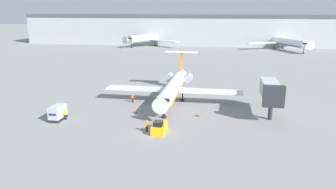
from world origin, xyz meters
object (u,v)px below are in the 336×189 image
at_px(worker_near_tug, 147,126).
at_px(traffic_cone_left, 135,111).
at_px(luggage_cart, 58,113).
at_px(airplane_parked_far_left, 281,41).
at_px(pushback_tug, 159,127).
at_px(worker_by_wing, 133,98).
at_px(airplane_parked_far_right, 150,38).
at_px(airplane_main, 173,87).
at_px(traffic_cone_right, 198,114).
at_px(worker_on_apron, 65,114).
at_px(jet_bridge, 271,91).

distance_m(worker_near_tug, traffic_cone_left, 9.50).
bearing_deg(luggage_cart, airplane_parked_far_left, 64.34).
xyz_separation_m(pushback_tug, traffic_cone_left, (-5.94, 8.37, -0.42)).
distance_m(worker_by_wing, airplane_parked_far_right, 98.68).
height_order(airplane_main, traffic_cone_right, airplane_main).
xyz_separation_m(airplane_main, airplane_parked_far_left, (33.83, 91.85, 0.67)).
relative_size(worker_on_apron, jet_bridge, 0.19).
bearing_deg(airplane_main, worker_on_apron, -139.50).
xyz_separation_m(traffic_cone_right, airplane_parked_far_right, (-31.50, 103.03, 3.38)).
xyz_separation_m(worker_near_tug, airplane_parked_far_right, (-24.72, 111.59, 2.80)).
bearing_deg(airplane_parked_far_left, pushback_tug, -107.15).
bearing_deg(jet_bridge, worker_by_wing, 170.06).
relative_size(pushback_tug, worker_by_wing, 2.19).
xyz_separation_m(worker_near_tug, airplane_parked_far_left, (35.21, 108.36, 2.72)).
relative_size(traffic_cone_left, jet_bridge, 0.07).
xyz_separation_m(pushback_tug, worker_on_apron, (-16.21, 2.87, 0.21)).
bearing_deg(worker_on_apron, jet_bridge, 12.46).
xyz_separation_m(pushback_tug, traffic_cone_right, (4.96, 8.39, -0.39)).
distance_m(airplane_main, worker_near_tug, 16.69).
bearing_deg(worker_on_apron, luggage_cart, -166.08).
distance_m(airplane_main, traffic_cone_right, 9.97).
bearing_deg(jet_bridge, airplane_main, 160.26).
xyz_separation_m(luggage_cart, airplane_parked_far_right, (-9.19, 108.83, 2.53)).
bearing_deg(luggage_cart, traffic_cone_right, 14.57).
xyz_separation_m(traffic_cone_right, airplane_parked_far_left, (28.42, 99.80, 3.30)).
relative_size(pushback_tug, airplane_parked_far_right, 0.12).
distance_m(luggage_cart, jet_bridge, 35.10).
distance_m(luggage_cart, traffic_cone_left, 12.82).
relative_size(worker_near_tug, worker_on_apron, 0.98).
bearing_deg(traffic_cone_right, airplane_main, 124.23).
distance_m(airplane_parked_far_right, jet_bridge, 110.14).
relative_size(luggage_cart, jet_bridge, 0.36).
bearing_deg(worker_near_tug, airplane_parked_far_right, 102.49).
distance_m(worker_by_wing, traffic_cone_right, 14.45).
bearing_deg(jet_bridge, worker_near_tug, -150.94).
xyz_separation_m(pushback_tug, airplane_parked_far_left, (33.38, 108.19, 2.91)).
xyz_separation_m(traffic_cone_right, jet_bridge, (11.81, 1.77, 4.08)).
height_order(luggage_cart, worker_near_tug, luggage_cart).
distance_m(traffic_cone_right, jet_bridge, 12.62).
height_order(pushback_tug, airplane_parked_far_left, airplane_parked_far_left).
height_order(worker_on_apron, traffic_cone_right, worker_on_apron).
relative_size(worker_by_wing, traffic_cone_left, 2.54).
distance_m(worker_on_apron, airplane_parked_far_left, 116.44).
height_order(worker_on_apron, traffic_cone_left, worker_on_apron).
distance_m(pushback_tug, worker_on_apron, 16.47).
xyz_separation_m(worker_near_tug, traffic_cone_right, (6.78, 8.56, -0.57)).
bearing_deg(worker_by_wing, airplane_parked_far_right, 100.77).
bearing_deg(pushback_tug, luggage_cart, 171.51).
bearing_deg(worker_by_wing, traffic_cone_left, -70.59).
bearing_deg(traffic_cone_left, pushback_tug, -54.61).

